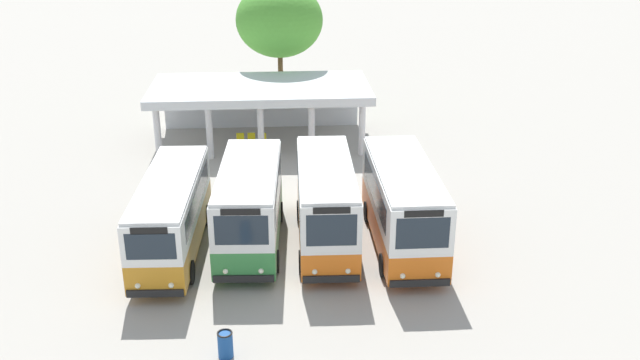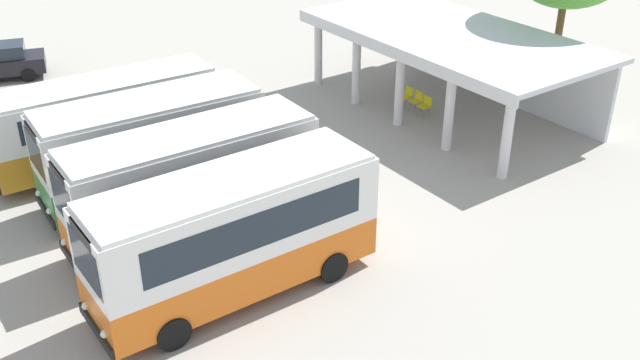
{
  "view_description": "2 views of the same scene",
  "coord_description": "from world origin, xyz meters",
  "px_view_note": "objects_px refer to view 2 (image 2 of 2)",
  "views": [
    {
      "loc": [
        -0.95,
        -23.11,
        13.47
      ],
      "look_at": [
        1.04,
        5.72,
        1.44
      ],
      "focal_mm": 38.75,
      "sensor_mm": 36.0,
      "label": 1
    },
    {
      "loc": [
        18.36,
        -5.49,
        12.07
      ],
      "look_at": [
        2.26,
        6.01,
        1.31
      ],
      "focal_mm": 40.77,
      "sensor_mm": 36.0,
      "label": 2
    }
  ],
  "objects_px": {
    "city_bus_nearest_orange": "(105,119)",
    "city_bus_fourth_amber": "(234,231)",
    "waiting_chair_second_from_end": "(417,99)",
    "city_bus_middle_cream": "(192,181)",
    "waiting_chair_middle_seat": "(426,105)",
    "city_bus_second_in_row": "(151,144)",
    "waiting_chair_end_by_column": "(407,95)"
  },
  "relations": [
    {
      "from": "city_bus_nearest_orange",
      "to": "waiting_chair_second_from_end",
      "type": "bearing_deg",
      "value": 77.0
    },
    {
      "from": "city_bus_fourth_amber",
      "to": "waiting_chair_second_from_end",
      "type": "relative_size",
      "value": 9.11
    },
    {
      "from": "city_bus_second_in_row",
      "to": "waiting_chair_second_from_end",
      "type": "height_order",
      "value": "city_bus_second_in_row"
    },
    {
      "from": "city_bus_second_in_row",
      "to": "city_bus_middle_cream",
      "type": "xyz_separation_m",
      "value": [
        3.09,
        -0.09,
        0.03
      ]
    },
    {
      "from": "city_bus_nearest_orange",
      "to": "city_bus_fourth_amber",
      "type": "bearing_deg",
      "value": -0.5
    },
    {
      "from": "city_bus_nearest_orange",
      "to": "city_bus_second_in_row",
      "type": "relative_size",
      "value": 1.11
    },
    {
      "from": "waiting_chair_end_by_column",
      "to": "waiting_chair_middle_seat",
      "type": "xyz_separation_m",
      "value": [
        1.26,
        -0.1,
        0.0
      ]
    },
    {
      "from": "city_bus_second_in_row",
      "to": "waiting_chair_end_by_column",
      "type": "relative_size",
      "value": 8.55
    },
    {
      "from": "city_bus_middle_cream",
      "to": "waiting_chair_middle_seat",
      "type": "height_order",
      "value": "city_bus_middle_cream"
    },
    {
      "from": "city_bus_nearest_orange",
      "to": "city_bus_fourth_amber",
      "type": "height_order",
      "value": "city_bus_fourth_amber"
    },
    {
      "from": "city_bus_nearest_orange",
      "to": "waiting_chair_end_by_column",
      "type": "xyz_separation_m",
      "value": [
        2.2,
        12.27,
        -1.24
      ]
    },
    {
      "from": "city_bus_second_in_row",
      "to": "city_bus_middle_cream",
      "type": "height_order",
      "value": "city_bus_middle_cream"
    },
    {
      "from": "city_bus_second_in_row",
      "to": "city_bus_fourth_amber",
      "type": "bearing_deg",
      "value": -4.2
    },
    {
      "from": "city_bus_second_in_row",
      "to": "waiting_chair_middle_seat",
      "type": "height_order",
      "value": "city_bus_second_in_row"
    },
    {
      "from": "waiting_chair_end_by_column",
      "to": "waiting_chair_middle_seat",
      "type": "relative_size",
      "value": 1.0
    },
    {
      "from": "city_bus_nearest_orange",
      "to": "city_bus_fourth_amber",
      "type": "distance_m",
      "value": 9.26
    },
    {
      "from": "city_bus_second_in_row",
      "to": "waiting_chair_end_by_column",
      "type": "distance_m",
      "value": 12.01
    },
    {
      "from": "city_bus_fourth_amber",
      "to": "waiting_chair_end_by_column",
      "type": "height_order",
      "value": "city_bus_fourth_amber"
    },
    {
      "from": "city_bus_middle_cream",
      "to": "waiting_chair_middle_seat",
      "type": "bearing_deg",
      "value": 102.84
    },
    {
      "from": "waiting_chair_second_from_end",
      "to": "waiting_chair_middle_seat",
      "type": "relative_size",
      "value": 1.0
    },
    {
      "from": "city_bus_middle_cream",
      "to": "waiting_chair_end_by_column",
      "type": "distance_m",
      "value": 12.7
    },
    {
      "from": "waiting_chair_second_from_end",
      "to": "city_bus_middle_cream",
      "type": "bearing_deg",
      "value": -74.44
    },
    {
      "from": "city_bus_middle_cream",
      "to": "waiting_chair_second_from_end",
      "type": "height_order",
      "value": "city_bus_middle_cream"
    },
    {
      "from": "city_bus_fourth_amber",
      "to": "waiting_chair_middle_seat",
      "type": "height_order",
      "value": "city_bus_fourth_amber"
    },
    {
      "from": "city_bus_second_in_row",
      "to": "waiting_chair_end_by_column",
      "type": "height_order",
      "value": "city_bus_second_in_row"
    },
    {
      "from": "city_bus_nearest_orange",
      "to": "waiting_chair_middle_seat",
      "type": "distance_m",
      "value": 12.71
    },
    {
      "from": "city_bus_nearest_orange",
      "to": "city_bus_second_in_row",
      "type": "distance_m",
      "value": 3.11
    },
    {
      "from": "city_bus_middle_cream",
      "to": "waiting_chair_second_from_end",
      "type": "relative_size",
      "value": 8.84
    },
    {
      "from": "city_bus_fourth_amber",
      "to": "waiting_chair_second_from_end",
      "type": "distance_m",
      "value": 14.0
    },
    {
      "from": "waiting_chair_end_by_column",
      "to": "waiting_chair_second_from_end",
      "type": "xyz_separation_m",
      "value": [
        0.63,
        0.0,
        0.0
      ]
    },
    {
      "from": "city_bus_fourth_amber",
      "to": "city_bus_nearest_orange",
      "type": "bearing_deg",
      "value": 179.5
    },
    {
      "from": "waiting_chair_second_from_end",
      "to": "city_bus_second_in_row",
      "type": "bearing_deg",
      "value": -88.79
    }
  ]
}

